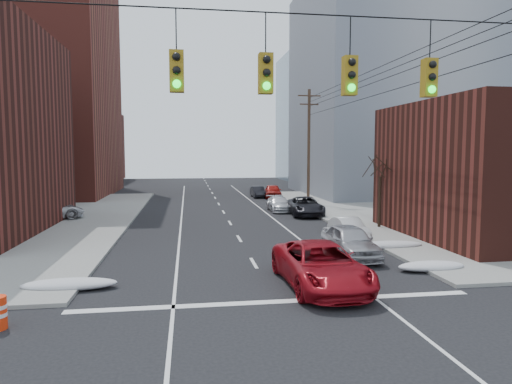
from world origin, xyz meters
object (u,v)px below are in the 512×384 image
object	(u,v)px
parked_car_d	(279,204)
lot_car_b	(48,210)
parked_car_e	(273,191)
parked_car_b	(349,228)
parked_car_f	(258,192)
parked_car_a	(350,241)
parked_car_c	(305,206)
red_pickup	(321,265)

from	to	relation	value
parked_car_d	lot_car_b	world-z (taller)	lot_car_b
parked_car_e	lot_car_b	distance (m)	24.11
parked_car_b	parked_car_f	size ratio (longest dim) A/B	1.02
parked_car_a	parked_car_c	world-z (taller)	parked_car_a
parked_car_c	parked_car_d	xyz separation A→B (m)	(-1.60, 2.87, -0.11)
parked_car_d	lot_car_b	bearing A→B (deg)	-169.53
red_pickup	lot_car_b	bearing A→B (deg)	127.39
parked_car_f	lot_car_b	xyz separation A→B (m)	(-17.97, -15.24, 0.24)
parked_car_f	parked_car_a	bearing A→B (deg)	-90.83
red_pickup	lot_car_b	size ratio (longest dim) A/B	1.18
parked_car_b	parked_car_c	world-z (taller)	parked_car_c
red_pickup	lot_car_b	xyz separation A→B (m)	(-15.18, 18.70, 0.02)
parked_car_f	parked_car_b	bearing A→B (deg)	-87.16
red_pickup	parked_car_e	xyz separation A→B (m)	(4.32, 32.89, -0.08)
parked_car_d	parked_car_f	size ratio (longest dim) A/B	1.17
parked_car_a	parked_car_e	size ratio (longest dim) A/B	1.06
parked_car_b	parked_car_a	bearing A→B (deg)	-111.72
parked_car_b	parked_car_d	size ratio (longest dim) A/B	0.88
parked_car_c	lot_car_b	distance (m)	19.58
red_pickup	parked_car_c	world-z (taller)	red_pickup
parked_car_b	parked_car_f	distance (m)	24.99
parked_car_c	parked_car_d	distance (m)	3.29
parked_car_c	red_pickup	bearing A→B (deg)	-98.93
red_pickup	parked_car_a	xyz separation A→B (m)	(2.80, 4.46, -0.04)
lot_car_b	parked_car_b	bearing A→B (deg)	-139.43
lot_car_b	parked_car_f	bearing A→B (deg)	-72.78
parked_car_b	parked_car_c	distance (m)	10.05
parked_car_a	parked_car_f	distance (m)	29.49
parked_car_a	lot_car_b	world-z (taller)	parked_car_a
parked_car_d	red_pickup	bearing A→B (deg)	-96.98
parked_car_a	parked_car_f	xyz separation A→B (m)	(0.00, 29.49, -0.18)
parked_car_b	parked_car_c	bearing A→B (deg)	87.66
parked_car_b	parked_car_c	size ratio (longest dim) A/B	0.71
parked_car_f	lot_car_b	distance (m)	23.57
lot_car_b	parked_car_a	bearing A→B (deg)	-151.48
parked_car_a	parked_car_d	bearing A→B (deg)	89.23
parked_car_e	lot_car_b	xyz separation A→B (m)	(-19.50, -14.18, 0.10)
parked_car_c	parked_car_e	world-z (taller)	parked_car_e
red_pickup	parked_car_b	xyz separation A→B (m)	(4.40, 9.01, -0.20)
parked_car_c	parked_car_e	size ratio (longest dim) A/B	1.21
parked_car_e	lot_car_b	size ratio (longest dim) A/B	0.88
parked_car_b	parked_car_d	world-z (taller)	parked_car_d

